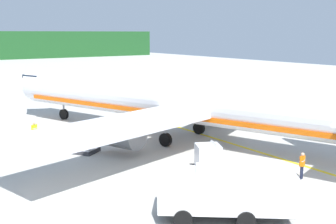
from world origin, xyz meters
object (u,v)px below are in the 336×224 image
cargo_container_mid (208,158)px  airliner_foreground (174,100)px  cargo_container_near (85,141)px  crew_marshaller (34,130)px  service_truck_fuel (226,191)px  crew_loader_right (302,163)px

cargo_container_mid → airliner_foreground: bearing=68.7°
airliner_foreground → cargo_container_near: 8.59m
cargo_container_near → cargo_container_mid: cargo_container_mid is taller
airliner_foreground → cargo_container_mid: (-3.41, -8.73, -2.46)m
cargo_container_mid → crew_marshaller: 15.91m
service_truck_fuel → cargo_container_near: bearing=93.2°
cargo_container_near → service_truck_fuel: bearing=-86.8°
crew_marshaller → airliner_foreground: bearing=-28.0°
airliner_foreground → crew_loader_right: 13.29m
cargo_container_near → crew_loader_right: (8.80, -13.27, 0.12)m
crew_marshaller → crew_loader_right: size_ratio=1.01×
cargo_container_near → crew_loader_right: size_ratio=1.34×
service_truck_fuel → crew_marshaller: (-3.07, 20.34, -0.45)m
service_truck_fuel → cargo_container_mid: service_truck_fuel is taller
airliner_foreground → cargo_container_mid: size_ratio=17.28×
airliner_foreground → crew_loader_right: size_ratio=23.53×
service_truck_fuel → cargo_container_near: (-0.84, 15.00, -0.57)m
airliner_foreground → service_truck_fuel: airliner_foreground is taller
airliner_foreground → service_truck_fuel: bearing=-116.5°
crew_loader_right → crew_marshaller: bearing=120.6°
service_truck_fuel → crew_loader_right: bearing=12.3°
cargo_container_near → cargo_container_mid: size_ratio=0.99×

